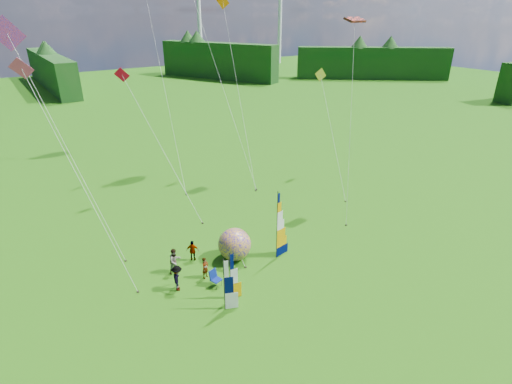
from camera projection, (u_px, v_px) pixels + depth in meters
ground at (304, 289)px, 25.29m from camera, size 220.00×220.00×0.00m
treeline_ring at (308, 234)px, 23.63m from camera, size 210.00×210.00×8.00m
turbine_left at (280, 14)px, 126.30m from camera, size 8.00×1.20×30.00m
turbine_right at (199, 14)px, 118.79m from camera, size 8.00×1.20×30.00m
feather_banner_main at (277, 227)px, 27.46m from camera, size 1.35×0.32×5.02m
side_banner_left at (230, 277)px, 23.76m from camera, size 0.90×0.27×3.20m
side_banner_far at (224, 286)px, 22.87m from camera, size 0.96×0.48×3.39m
bol_inflatable at (235, 244)px, 27.92m from camera, size 2.84×2.84×2.33m
spectator_a at (205, 268)px, 26.07m from camera, size 0.65×0.56×1.50m
spectator_b at (175, 261)px, 26.52m from camera, size 0.93×0.55×1.81m
spectator_c at (177, 278)px, 24.87m from camera, size 0.85×1.20×1.75m
spectator_d at (193, 251)px, 27.88m from camera, size 0.96×0.85×1.56m
camp_chair at (216, 279)px, 25.31m from camera, size 0.81×0.81×1.13m
kite_whale at (220, 71)px, 39.49m from camera, size 10.09×16.47×21.24m
kite_rainbow_delta at (67, 141)px, 26.02m from camera, size 9.28×11.17×16.59m
kite_parafoil at (352, 111)px, 32.25m from camera, size 8.89×9.70×17.36m
small_kite_red at (161, 141)px, 33.63m from camera, size 6.76×12.60×12.05m
small_kite_orange at (239, 89)px, 39.12m from camera, size 5.15×11.60×18.06m
small_kite_yellow at (333, 129)px, 38.61m from camera, size 6.81×11.27×11.27m
small_kite_pink at (81, 179)px, 23.43m from camera, size 6.64×8.78×14.16m
small_kite_green at (162, 72)px, 38.23m from camera, size 7.78×13.82×21.41m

